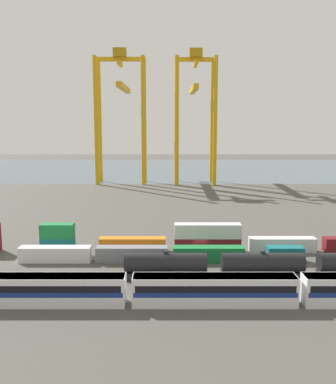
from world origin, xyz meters
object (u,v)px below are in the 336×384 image
at_px(passenger_train, 215,289).
at_px(gantry_crane_west, 122,103).
at_px(shipping_container_2, 209,254).
at_px(gantry_crane_central, 196,104).

relative_size(passenger_train, gantry_crane_west, 1.30).
relative_size(shipping_container_2, gantry_crane_central, 0.24).
bearing_deg(gantry_crane_west, passenger_train, -78.77).
height_order(shipping_container_2, gantry_crane_central, gantry_crane_central).
xyz_separation_m(passenger_train, gantry_crane_west, (-24.04, 121.02, 28.70)).
height_order(passenger_train, gantry_crane_west, gantry_crane_west).
bearing_deg(gantry_crane_west, gantry_crane_central, -1.96).
bearing_deg(gantry_crane_central, passenger_train, -92.06).
bearing_deg(shipping_container_2, gantry_crane_central, 88.06).
relative_size(passenger_train, gantry_crane_central, 1.30).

